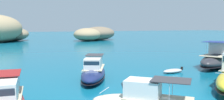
{
  "coord_description": "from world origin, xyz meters",
  "views": [
    {
      "loc": [
        -11.11,
        -15.44,
        5.35
      ],
      "look_at": [
        0.76,
        12.76,
        2.25
      ],
      "focal_mm": 38.96,
      "sensor_mm": 36.0,
      "label": 1
    }
  ],
  "objects_px": {
    "motorboat_charcoal": "(219,58)",
    "dinghy_tender": "(173,71)",
    "islet_large": "(0,32)",
    "motorboat_navy": "(93,72)",
    "islet_small": "(95,34)"
  },
  "relations": [
    {
      "from": "motorboat_navy",
      "to": "dinghy_tender",
      "type": "distance_m",
      "value": 9.47
    },
    {
      "from": "motorboat_charcoal",
      "to": "islet_large",
      "type": "bearing_deg",
      "value": 113.7
    },
    {
      "from": "islet_small",
      "to": "motorboat_charcoal",
      "type": "height_order",
      "value": "islet_small"
    },
    {
      "from": "islet_large",
      "to": "islet_small",
      "type": "distance_m",
      "value": 31.47
    },
    {
      "from": "motorboat_navy",
      "to": "motorboat_charcoal",
      "type": "height_order",
      "value": "motorboat_charcoal"
    },
    {
      "from": "islet_small",
      "to": "motorboat_navy",
      "type": "xyz_separation_m",
      "value": [
        -20.85,
        -60.9,
        -1.55
      ]
    },
    {
      "from": "islet_large",
      "to": "islet_small",
      "type": "xyz_separation_m",
      "value": [
        31.22,
        -3.81,
        -1.04
      ]
    },
    {
      "from": "islet_large",
      "to": "motorboat_charcoal",
      "type": "height_order",
      "value": "islet_large"
    },
    {
      "from": "islet_large",
      "to": "dinghy_tender",
      "type": "height_order",
      "value": "islet_large"
    },
    {
      "from": "islet_small",
      "to": "motorboat_charcoal",
      "type": "xyz_separation_m",
      "value": [
        -3.27,
        -59.86,
        -1.24
      ]
    },
    {
      "from": "motorboat_navy",
      "to": "islet_large",
      "type": "bearing_deg",
      "value": 99.11
    },
    {
      "from": "dinghy_tender",
      "to": "motorboat_charcoal",
      "type": "bearing_deg",
      "value": 7.66
    },
    {
      "from": "islet_large",
      "to": "motorboat_navy",
      "type": "bearing_deg",
      "value": -80.89
    },
    {
      "from": "motorboat_charcoal",
      "to": "dinghy_tender",
      "type": "relative_size",
      "value": 3.86
    },
    {
      "from": "motorboat_charcoal",
      "to": "dinghy_tender",
      "type": "height_order",
      "value": "motorboat_charcoal"
    }
  ]
}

